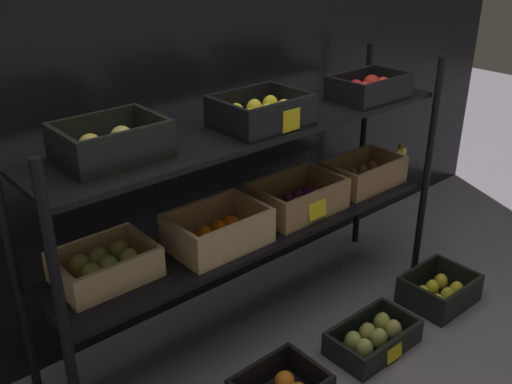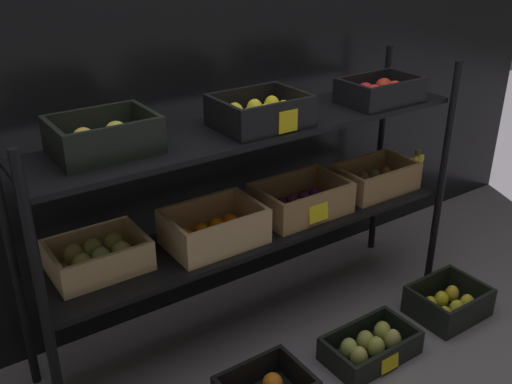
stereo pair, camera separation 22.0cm
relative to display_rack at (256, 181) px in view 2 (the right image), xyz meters
The scene contains 5 objects.
ground_plane 0.67m from the display_rack, 40.37° to the left, with size 10.00×10.00×0.00m, color slate.
storefront_wall 0.47m from the display_rack, 89.57° to the left, with size 4.13×0.12×1.85m, color black.
display_rack is the anchor object (origin of this frame).
crate_ground_pear 0.79m from the display_rack, 58.23° to the right, with size 0.37×0.22×0.10m.
crate_ground_lemon 1.04m from the display_rack, 29.21° to the right, with size 0.31×0.25×0.13m.
Camera 2 is at (-1.13, -1.65, 1.56)m, focal length 40.80 mm.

